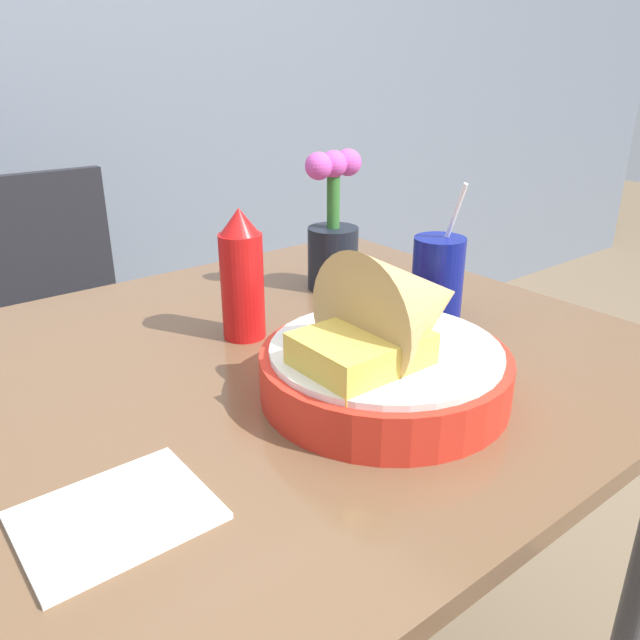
{
  "coord_description": "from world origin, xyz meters",
  "views": [
    {
      "loc": [
        -0.47,
        -0.64,
        1.12
      ],
      "look_at": [
        0.0,
        -0.05,
        0.81
      ],
      "focal_mm": 35.0,
      "sensor_mm": 36.0,
      "label": 1
    }
  ],
  "objects_px": {
    "food_basket": "(394,343)",
    "ketchup_bottle": "(242,276)",
    "chair_far_window": "(49,337)",
    "drink_cup": "(437,282)",
    "flower_vase": "(333,234)"
  },
  "relations": [
    {
      "from": "chair_far_window",
      "to": "food_basket",
      "type": "relative_size",
      "value": 2.99
    },
    {
      "from": "ketchup_bottle",
      "to": "drink_cup",
      "type": "relative_size",
      "value": 0.89
    },
    {
      "from": "food_basket",
      "to": "flower_vase",
      "type": "relative_size",
      "value": 1.24
    },
    {
      "from": "chair_far_window",
      "to": "ketchup_bottle",
      "type": "bearing_deg",
      "value": -81.42
    },
    {
      "from": "ketchup_bottle",
      "to": "drink_cup",
      "type": "xyz_separation_m",
      "value": [
        0.27,
        -0.13,
        -0.03
      ]
    },
    {
      "from": "food_basket",
      "to": "drink_cup",
      "type": "bearing_deg",
      "value": 30.06
    },
    {
      "from": "chair_far_window",
      "to": "ketchup_bottle",
      "type": "relative_size",
      "value": 4.67
    },
    {
      "from": "chair_far_window",
      "to": "drink_cup",
      "type": "height_order",
      "value": "drink_cup"
    },
    {
      "from": "chair_far_window",
      "to": "food_basket",
      "type": "xyz_separation_m",
      "value": [
        0.16,
        -0.96,
        0.29
      ]
    },
    {
      "from": "chair_far_window",
      "to": "flower_vase",
      "type": "height_order",
      "value": "flower_vase"
    },
    {
      "from": "food_basket",
      "to": "ketchup_bottle",
      "type": "height_order",
      "value": "ketchup_bottle"
    },
    {
      "from": "chair_far_window",
      "to": "ketchup_bottle",
      "type": "distance_m",
      "value": 0.78
    },
    {
      "from": "flower_vase",
      "to": "ketchup_bottle",
      "type": "bearing_deg",
      "value": -160.33
    },
    {
      "from": "ketchup_bottle",
      "to": "drink_cup",
      "type": "height_order",
      "value": "drink_cup"
    },
    {
      "from": "chair_far_window",
      "to": "drink_cup",
      "type": "xyz_separation_m",
      "value": [
        0.38,
        -0.84,
        0.28
      ]
    }
  ]
}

